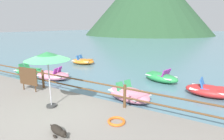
% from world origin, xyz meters
% --- Properties ---
extents(ground_plane, '(200.00, 200.00, 0.00)m').
position_xyz_m(ground_plane, '(0.00, 40.00, 0.00)').
color(ground_plane, slate).
extents(dock_railing, '(23.92, 0.12, 0.95)m').
position_xyz_m(dock_railing, '(-0.00, 1.55, 0.98)').
color(dock_railing, brown).
rests_on(dock_railing, promenade_dock).
extents(sign_board, '(1.18, 0.15, 1.19)m').
position_xyz_m(sign_board, '(-2.62, 0.88, 1.13)').
color(sign_board, beige).
rests_on(sign_board, promenade_dock).
extents(beach_umbrella, '(1.70, 1.70, 2.24)m').
position_xyz_m(beach_umbrella, '(-0.21, 0.12, 2.45)').
color(beach_umbrella, '#B2B2B7').
rests_on(beach_umbrella, promenade_dock).
extents(dog_resting, '(1.04, 0.48, 0.26)m').
position_xyz_m(dog_resting, '(1.47, -1.13, 0.52)').
color(dog_resting, black).
rests_on(dog_resting, promenade_dock).
extents(life_ring, '(0.61, 0.61, 0.09)m').
position_xyz_m(life_ring, '(2.67, 0.36, 0.45)').
color(life_ring, orange).
rests_on(life_ring, promenade_dock).
extents(pedal_boat_0, '(2.49, 1.76, 0.84)m').
position_xyz_m(pedal_boat_0, '(-5.71, 8.92, 0.26)').
color(pedal_boat_0, orange).
rests_on(pedal_boat_0, ground).
extents(pedal_boat_1, '(2.49, 1.56, 0.85)m').
position_xyz_m(pedal_boat_1, '(-6.77, 3.78, 0.27)').
color(pedal_boat_1, green).
rests_on(pedal_boat_1, ground).
extents(pedal_boat_2, '(2.31, 1.30, 0.89)m').
position_xyz_m(pedal_boat_2, '(5.22, 5.73, 0.30)').
color(pedal_boat_2, red).
rests_on(pedal_boat_2, ground).
extents(pedal_boat_4, '(2.57, 1.76, 0.90)m').
position_xyz_m(pedal_boat_4, '(2.35, 7.00, 0.31)').
color(pedal_boat_4, green).
rests_on(pedal_boat_4, ground).
extents(pedal_boat_5, '(2.60, 1.95, 0.87)m').
position_xyz_m(pedal_boat_5, '(-4.18, 3.81, 0.28)').
color(pedal_boat_5, pink).
rests_on(pedal_boat_5, ground).
extents(pedal_boat_6, '(2.77, 2.14, 0.88)m').
position_xyz_m(pedal_boat_6, '(1.80, 3.23, 0.29)').
color(pedal_boat_6, pink).
rests_on(pedal_boat_6, ground).
extents(cliff_headland, '(51.27, 51.27, 28.48)m').
position_xyz_m(cliff_headland, '(-19.58, 71.38, 13.36)').
color(cliff_headland, '#284C2D').
rests_on(cliff_headland, ground).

